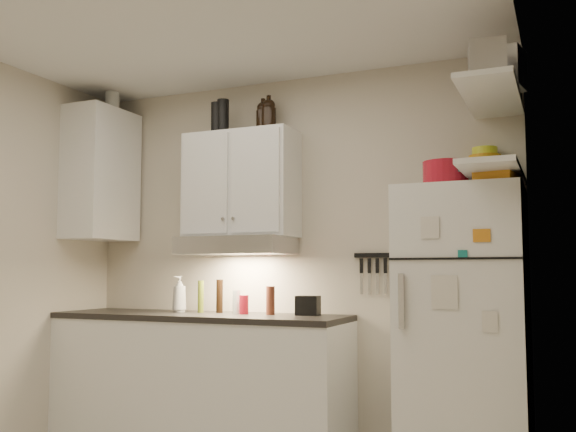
% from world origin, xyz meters
% --- Properties ---
extents(back_wall, '(3.20, 0.02, 2.60)m').
position_xyz_m(back_wall, '(0.00, 1.51, 1.30)').
color(back_wall, beige).
rests_on(back_wall, ground).
extents(right_wall, '(0.02, 3.00, 2.60)m').
position_xyz_m(right_wall, '(1.61, 0.00, 1.30)').
color(right_wall, beige).
rests_on(right_wall, ground).
extents(base_cabinet, '(2.10, 0.60, 0.88)m').
position_xyz_m(base_cabinet, '(-0.55, 1.20, 0.44)').
color(base_cabinet, white).
rests_on(base_cabinet, floor).
extents(countertop, '(2.10, 0.62, 0.04)m').
position_xyz_m(countertop, '(-0.55, 1.20, 0.90)').
color(countertop, black).
rests_on(countertop, base_cabinet).
extents(upper_cabinet, '(0.80, 0.33, 0.75)m').
position_xyz_m(upper_cabinet, '(-0.30, 1.33, 1.83)').
color(upper_cabinet, white).
rests_on(upper_cabinet, back_wall).
extents(side_cabinet, '(0.33, 0.55, 1.00)m').
position_xyz_m(side_cabinet, '(-1.44, 1.20, 1.95)').
color(side_cabinet, white).
rests_on(side_cabinet, left_wall).
extents(range_hood, '(0.76, 0.46, 0.12)m').
position_xyz_m(range_hood, '(-0.30, 1.27, 1.39)').
color(range_hood, silver).
rests_on(range_hood, back_wall).
extents(fridge, '(0.70, 0.68, 1.70)m').
position_xyz_m(fridge, '(1.25, 1.16, 0.85)').
color(fridge, white).
rests_on(fridge, floor).
extents(shelf_hi, '(0.30, 0.95, 0.03)m').
position_xyz_m(shelf_hi, '(1.45, 1.02, 2.20)').
color(shelf_hi, white).
rests_on(shelf_hi, right_wall).
extents(shelf_lo, '(0.30, 0.95, 0.03)m').
position_xyz_m(shelf_lo, '(1.45, 1.02, 1.76)').
color(shelf_lo, white).
rests_on(shelf_lo, right_wall).
extents(knife_strip, '(0.42, 0.02, 0.03)m').
position_xyz_m(knife_strip, '(0.70, 1.49, 1.32)').
color(knife_strip, black).
rests_on(knife_strip, back_wall).
extents(dutch_oven, '(0.33, 0.33, 0.15)m').
position_xyz_m(dutch_oven, '(1.17, 1.09, 1.78)').
color(dutch_oven, '#AC1425').
rests_on(dutch_oven, fridge).
extents(book_stack, '(0.24, 0.28, 0.08)m').
position_xyz_m(book_stack, '(1.47, 0.97, 1.74)').
color(book_stack, orange).
rests_on(book_stack, fridge).
extents(spice_jar, '(0.07, 0.07, 0.10)m').
position_xyz_m(spice_jar, '(1.22, 1.06, 1.75)').
color(spice_jar, silver).
rests_on(spice_jar, fridge).
extents(stock_pot, '(0.27, 0.27, 0.18)m').
position_xyz_m(stock_pot, '(1.47, 1.34, 2.31)').
color(stock_pot, silver).
rests_on(stock_pot, shelf_hi).
extents(tin_a, '(0.26, 0.24, 0.23)m').
position_xyz_m(tin_a, '(1.51, 0.99, 2.33)').
color(tin_a, '#AAAAAD').
rests_on(tin_a, shelf_hi).
extents(tin_b, '(0.21, 0.21, 0.18)m').
position_xyz_m(tin_b, '(1.46, 0.70, 2.31)').
color(tin_b, '#AAAAAD').
rests_on(tin_b, shelf_hi).
extents(bowl_teal, '(0.25, 0.25, 0.10)m').
position_xyz_m(bowl_teal, '(1.41, 1.37, 1.82)').
color(bowl_teal, '#167B77').
rests_on(bowl_teal, shelf_lo).
extents(bowl_orange, '(0.20, 0.20, 0.06)m').
position_xyz_m(bowl_orange, '(1.36, 1.43, 1.90)').
color(bowl_orange, orange).
rests_on(bowl_orange, bowl_teal).
extents(bowl_yellow, '(0.16, 0.16, 0.05)m').
position_xyz_m(bowl_yellow, '(1.36, 1.43, 1.96)').
color(bowl_yellow, yellow).
rests_on(bowl_yellow, bowl_orange).
extents(plates, '(0.30, 0.30, 0.07)m').
position_xyz_m(plates, '(1.37, 1.06, 1.81)').
color(plates, '#167B77').
rests_on(plates, shelf_lo).
extents(growler_a, '(0.12, 0.12, 0.23)m').
position_xyz_m(growler_a, '(-0.16, 1.40, 2.32)').
color(growler_a, black).
rests_on(growler_a, upper_cabinet).
extents(growler_b, '(0.11, 0.11, 0.25)m').
position_xyz_m(growler_b, '(-0.11, 1.38, 2.32)').
color(growler_b, black).
rests_on(growler_b, upper_cabinet).
extents(thermos_a, '(0.09, 0.09, 0.25)m').
position_xyz_m(thermos_a, '(-0.43, 1.29, 2.32)').
color(thermos_a, black).
rests_on(thermos_a, upper_cabinet).
extents(thermos_b, '(0.09, 0.09, 0.23)m').
position_xyz_m(thermos_b, '(-0.48, 1.29, 2.32)').
color(thermos_b, black).
rests_on(thermos_b, upper_cabinet).
extents(side_jar, '(0.13, 0.13, 0.15)m').
position_xyz_m(side_jar, '(-1.38, 1.24, 2.52)').
color(side_jar, silver).
rests_on(side_jar, side_cabinet).
extents(soap_bottle, '(0.14, 0.14, 0.29)m').
position_xyz_m(soap_bottle, '(-0.77, 1.27, 1.06)').
color(soap_bottle, white).
rests_on(soap_bottle, countertop).
extents(pepper_mill, '(0.07, 0.07, 0.19)m').
position_xyz_m(pepper_mill, '(-0.04, 1.28, 1.02)').
color(pepper_mill, brown).
rests_on(pepper_mill, countertop).
extents(oil_bottle, '(0.05, 0.05, 0.23)m').
position_xyz_m(oil_bottle, '(-0.60, 1.29, 1.03)').
color(oil_bottle, '#59691A').
rests_on(oil_bottle, countertop).
extents(vinegar_bottle, '(0.06, 0.06, 0.24)m').
position_xyz_m(vinegar_bottle, '(-0.46, 1.31, 1.04)').
color(vinegar_bottle, black).
rests_on(vinegar_bottle, countertop).
extents(clear_bottle, '(0.07, 0.07, 0.16)m').
position_xyz_m(clear_bottle, '(-0.31, 1.28, 1.00)').
color(clear_bottle, silver).
rests_on(clear_bottle, countertop).
extents(red_jar, '(0.07, 0.07, 0.13)m').
position_xyz_m(red_jar, '(-0.23, 1.26, 0.98)').
color(red_jar, '#AC1425').
rests_on(red_jar, countertop).
extents(caddy, '(0.16, 0.12, 0.13)m').
position_xyz_m(caddy, '(0.21, 1.32, 0.98)').
color(caddy, black).
rests_on(caddy, countertop).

